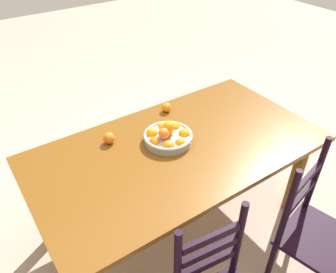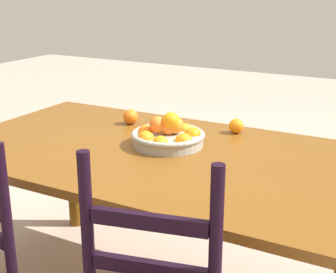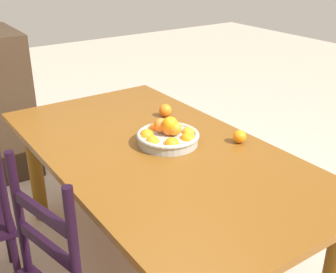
% 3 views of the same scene
% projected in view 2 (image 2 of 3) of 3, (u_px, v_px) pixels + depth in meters
% --- Properties ---
extents(dining_table, '(1.91, 1.03, 0.74)m').
position_uv_depth(dining_table, '(163.00, 174.00, 2.08)').
color(dining_table, brown).
rests_on(dining_table, ground).
extents(fruit_bowl, '(0.33, 0.33, 0.15)m').
position_uv_depth(fruit_bowl, '(168.00, 135.00, 2.11)').
color(fruit_bowl, '#9F9F96').
rests_on(fruit_bowl, dining_table).
extents(orange_loose_0, '(0.08, 0.08, 0.08)m').
position_uv_depth(orange_loose_0, '(130.00, 117.00, 2.43)').
color(orange_loose_0, orange).
rests_on(orange_loose_0, dining_table).
extents(orange_loose_1, '(0.07, 0.07, 0.07)m').
position_uv_depth(orange_loose_1, '(236.00, 126.00, 2.29)').
color(orange_loose_1, orange).
rests_on(orange_loose_1, dining_table).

